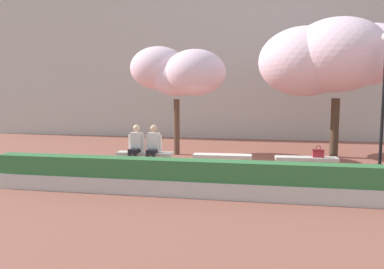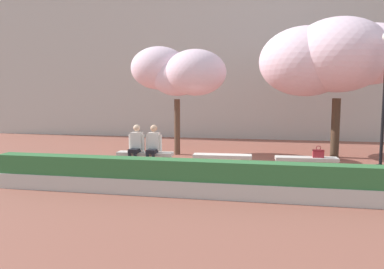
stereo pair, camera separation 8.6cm
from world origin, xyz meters
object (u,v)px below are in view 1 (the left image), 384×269
Objects in this scene: handbag at (318,153)px; lamp_post_with_banner at (384,88)px; stone_bench_near_west at (222,159)px; stone_bench_center at (306,162)px; cherry_tree_main at (177,72)px; person_seated_right at (153,144)px; cherry_tree_secondary at (332,58)px; person_seated_left at (136,144)px; stone_bench_west_end at (145,157)px.

handbag is 0.08× the size of lamp_post_with_banner.
stone_bench_near_west is at bearing -167.91° from lamp_post_with_banner.
stone_bench_center is 5.61m from cherry_tree_main.
person_seated_right is 0.25× the size of cherry_tree_secondary.
person_seated_right is 0.33× the size of cherry_tree_main.
handbag is 2.84m from lamp_post_with_banner.
cherry_tree_secondary reaches higher than cherry_tree_main.
person_seated_right is (-4.50, -0.05, 0.40)m from stone_bench_center.
cherry_tree_secondary is (6.15, 3.05, 2.78)m from person_seated_left.
handbag is at bearing 0.47° from person_seated_left.
handbag is at bearing 0.53° from person_seated_right.
stone_bench_near_west is 2.15m from person_seated_right.
stone_bench_near_west is 2.69m from person_seated_left.
lamp_post_with_banner is (4.64, 0.99, 2.11)m from stone_bench_near_west.
stone_bench_west_end is 0.43× the size of lamp_post_with_banner.
lamp_post_with_banner is at bearing 8.05° from stone_bench_west_end.
handbag is at bearing -152.56° from lamp_post_with_banner.
handbag is at bearing -0.11° from stone_bench_west_end.
handbag is at bearing -27.48° from cherry_tree_main.
handbag is 5.74m from cherry_tree_main.
cherry_tree_secondary reaches higher than stone_bench_near_west.
cherry_tree_secondary reaches higher than stone_bench_west_end.
cherry_tree_secondary is at bearing 6.39° from cherry_tree_main.
stone_bench_west_end is at bearing 179.89° from handbag.
stone_bench_west_end is 0.49m from person_seated_right.
person_seated_right is (0.27, -0.05, 0.40)m from stone_bench_west_end.
person_seated_left is 0.32× the size of lamp_post_with_banner.
lamp_post_with_banner is (7.30, 1.05, 1.71)m from person_seated_left.
handbag is (5.09, -0.01, 0.28)m from stone_bench_west_end.
person_seated_left is 0.33× the size of cherry_tree_main.
person_seated_right is at bearing -0.00° from person_seated_left.
person_seated_left is 5.37m from handbag.
cherry_tree_main is 0.99× the size of lamp_post_with_banner.
cherry_tree_secondary is (1.10, 2.99, 3.18)m from stone_bench_center.
stone_bench_west_end is 3.64m from cherry_tree_main.
person_seated_left is at bearing -179.39° from stone_bench_center.
stone_bench_near_west is at bearing 1.45° from person_seated_right.
handbag is at bearing -0.20° from stone_bench_near_west.
lamp_post_with_banner reaches higher than cherry_tree_main.
cherry_tree_secondary is at bearing 75.53° from handbag.
cherry_tree_secondary reaches higher than lamp_post_with_banner.
cherry_tree_main is (0.76, 2.44, 2.31)m from person_seated_left.
stone_bench_west_end is 0.44× the size of cherry_tree_main.
cherry_tree_main is at bearing -173.61° from cherry_tree_secondary.
person_seated_right is (-2.11, -0.05, 0.40)m from stone_bench_near_west.
lamp_post_with_banner reaches higher than stone_bench_center.
lamp_post_with_banner reaches higher than stone_bench_west_end.
person_seated_left is at bearing -169.05° from stone_bench_west_end.
stone_bench_center is 4.50m from cherry_tree_secondary.
handbag is (4.82, 0.04, -0.12)m from person_seated_right.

